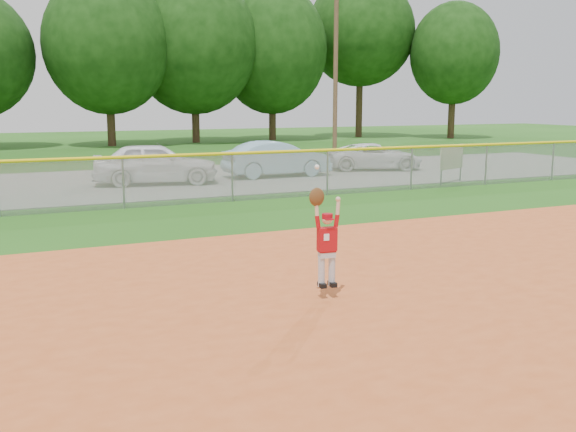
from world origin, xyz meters
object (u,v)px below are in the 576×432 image
object	(u,v)px
car_white_a	(155,163)
sponsor_sign	(452,158)
car_blue	(277,159)
ballplayer	(325,238)
car_white_b	(375,156)

from	to	relation	value
car_white_a	sponsor_sign	bearing A→B (deg)	-100.39
car_blue	ballplayer	distance (m)	16.60
car_white_b	sponsor_sign	world-z (taller)	sponsor_sign
car_white_a	car_blue	bearing A→B (deg)	-73.56
car_white_a	ballplayer	bearing A→B (deg)	-171.04
car_white_b	sponsor_sign	distance (m)	5.24
car_white_a	car_blue	size ratio (longest dim) A/B	1.04
car_white_b	car_white_a	bearing A→B (deg)	113.39
sponsor_sign	car_white_a	bearing A→B (deg)	158.12
car_white_b	ballplayer	world-z (taller)	ballplayer
ballplayer	car_blue	bearing A→B (deg)	69.64
car_white_a	sponsor_sign	xyz separation A→B (m)	(10.35, -4.16, 0.16)
car_white_b	sponsor_sign	bearing A→B (deg)	-160.70
ballplayer	car_white_a	bearing A→B (deg)	87.47
car_white_b	sponsor_sign	xyz separation A→B (m)	(0.18, -5.23, 0.34)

